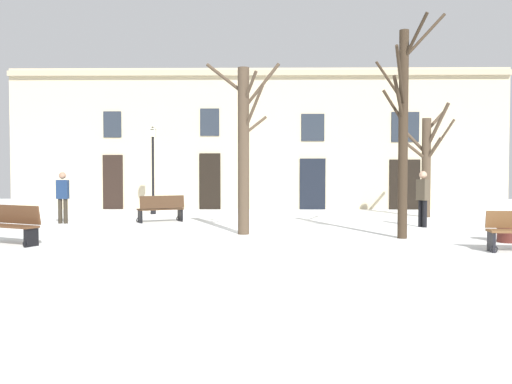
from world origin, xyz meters
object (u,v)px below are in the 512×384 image
at_px(bench_back_to_back_right, 10,224).
at_px(person_strolling, 423,196).
at_px(tree_foreground, 244,146).
at_px(litter_bin, 507,227).
at_px(streetlamp, 153,160).
at_px(person_crossing_plaza, 63,195).
at_px(tree_right_of_center, 427,161).
at_px(bench_facing_shops, 161,209).
at_px(tree_center, 404,126).

height_order(bench_back_to_back_right, person_strolling, person_strolling).
distance_m(tree_foreground, litter_bin, 7.04).
xyz_separation_m(streetlamp, person_crossing_plaza, (-2.21, -4.05, -1.24)).
bearing_deg(tree_right_of_center, bench_facing_shops, -166.99).
bearing_deg(litter_bin, tree_center, 162.49).
bearing_deg(tree_foreground, streetlamp, 119.20).
relative_size(person_crossing_plaza, person_strolling, 0.98).
distance_m(bench_facing_shops, person_strolling, 8.64).
bearing_deg(bench_back_to_back_right, streetlamp, 105.95).
distance_m(tree_right_of_center, litter_bin, 7.62).
relative_size(tree_foreground, litter_bin, 6.46).
bearing_deg(tree_right_of_center, litter_bin, -91.79).
height_order(streetlamp, person_crossing_plaza, streetlamp).
bearing_deg(tree_right_of_center, tree_foreground, -139.52).
xyz_separation_m(tree_foreground, streetlamp, (-3.96, 7.08, -0.26)).
bearing_deg(tree_center, litter_bin, -17.51).
height_order(tree_right_of_center, person_strolling, tree_right_of_center).
bearing_deg(person_strolling, streetlamp, -146.08).
relative_size(bench_back_to_back_right, bench_facing_shops, 1.08).
relative_size(tree_foreground, person_strolling, 2.75).
bearing_deg(bench_facing_shops, streetlamp, -101.68).
bearing_deg(streetlamp, person_crossing_plaza, -118.65).
distance_m(bench_back_to_back_right, person_crossing_plaza, 5.27).
distance_m(tree_right_of_center, bench_facing_shops, 10.12).
distance_m(streetlamp, person_strolling, 10.82).
height_order(tree_center, litter_bin, tree_center).
bearing_deg(streetlamp, person_strolling, -28.23).
xyz_separation_m(tree_foreground, bench_back_to_back_right, (-5.52, -2.18, -1.97)).
bearing_deg(person_crossing_plaza, person_strolling, -4.60).
height_order(tree_foreground, tree_center, tree_center).
bearing_deg(person_crossing_plaza, litter_bin, -19.78).
relative_size(tree_center, person_crossing_plaza, 3.47).
bearing_deg(litter_bin, tree_foreground, 165.81).
height_order(litter_bin, bench_back_to_back_right, bench_back_to_back_right).
height_order(tree_center, streetlamp, tree_center).
distance_m(tree_right_of_center, person_crossing_plaza, 13.26).
bearing_deg(litter_bin, bench_facing_shops, 151.45).
relative_size(tree_right_of_center, bench_back_to_back_right, 2.46).
relative_size(tree_foreground, bench_back_to_back_right, 2.78).
height_order(bench_facing_shops, person_strolling, person_strolling).
xyz_separation_m(bench_back_to_back_right, bench_facing_shops, (2.55, 5.69, -0.02)).
relative_size(tree_foreground, bench_facing_shops, 3.00).
bearing_deg(person_strolling, bench_facing_shops, -128.02).
height_order(tree_foreground, person_strolling, tree_foreground).
bearing_deg(bench_back_to_back_right, tree_center, 33.04).
bearing_deg(tree_center, bench_back_to_back_right, -172.50).
relative_size(tree_right_of_center, litter_bin, 5.72).
distance_m(bench_facing_shops, person_crossing_plaza, 3.27).
bearing_deg(person_strolling, tree_center, -53.04).
bearing_deg(bench_facing_shops, tree_right_of_center, 165.86).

